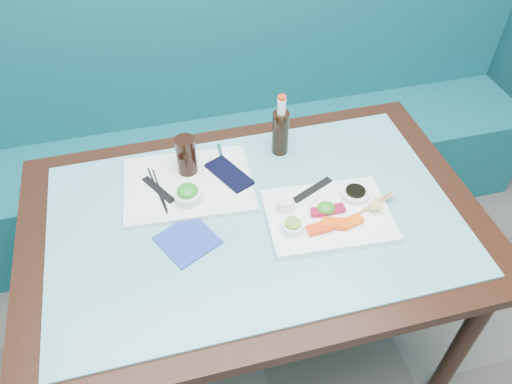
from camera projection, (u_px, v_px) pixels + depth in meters
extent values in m
cube|color=#0E535D|center=(215.00, 175.00, 2.41)|extent=(3.00, 0.55, 0.45)
cube|color=#0E535D|center=(199.00, 65.00, 2.22)|extent=(3.00, 0.12, 0.95)
cube|color=black|center=(254.00, 223.00, 1.53)|extent=(1.40, 0.90, 0.04)
cylinder|color=black|center=(462.00, 343.00, 1.66)|extent=(0.06, 0.06, 0.71)
cylinder|color=black|center=(77.00, 246.00, 1.94)|extent=(0.06, 0.06, 0.71)
cylinder|color=black|center=(372.00, 190.00, 2.16)|extent=(0.06, 0.06, 0.71)
cube|color=#58A4B0|center=(254.00, 218.00, 1.51)|extent=(1.22, 0.76, 0.01)
cube|color=white|center=(328.00, 216.00, 1.50)|extent=(0.39, 0.29, 0.02)
cube|color=#EF3709|center=(319.00, 228.00, 1.44)|extent=(0.07, 0.04, 0.02)
cube|color=#F14B09|center=(335.00, 224.00, 1.46)|extent=(0.08, 0.06, 0.02)
cube|color=#FE580A|center=(351.00, 222.00, 1.46)|extent=(0.07, 0.05, 0.02)
cube|color=maroon|center=(319.00, 212.00, 1.49)|extent=(0.05, 0.04, 0.02)
cube|color=maroon|center=(336.00, 209.00, 1.50)|extent=(0.05, 0.03, 0.02)
ellipsoid|color=#2F811D|center=(326.00, 208.00, 1.49)|extent=(0.07, 0.07, 0.03)
cylinder|color=white|center=(292.00, 227.00, 1.44)|extent=(0.07, 0.07, 0.03)
cylinder|color=#629730|center=(293.00, 223.00, 1.43)|extent=(0.06, 0.06, 0.01)
cylinder|color=white|center=(285.00, 205.00, 1.50)|extent=(0.07, 0.07, 0.02)
cylinder|color=#F4E1C8|center=(285.00, 201.00, 1.49)|extent=(0.05, 0.05, 0.01)
cylinder|color=white|center=(355.00, 194.00, 1.54)|extent=(0.09, 0.09, 0.02)
cylinder|color=black|center=(356.00, 191.00, 1.53)|extent=(0.08, 0.08, 0.01)
cone|color=#F9D676|center=(379.00, 206.00, 1.48)|extent=(0.06, 0.06, 0.05)
cube|color=black|center=(312.00, 190.00, 1.56)|extent=(0.15, 0.09, 0.00)
cylinder|color=tan|center=(365.00, 209.00, 1.50)|extent=(0.23, 0.10, 0.01)
cylinder|color=tan|center=(368.00, 209.00, 1.50)|extent=(0.21, 0.08, 0.01)
cube|color=white|center=(188.00, 184.00, 1.60)|extent=(0.43, 0.33, 0.02)
cube|color=white|center=(188.00, 183.00, 1.59)|extent=(0.39, 0.30, 0.00)
cylinder|color=white|center=(188.00, 196.00, 1.53)|extent=(0.10, 0.10, 0.03)
ellipsoid|color=#1D7F1E|center=(187.00, 191.00, 1.51)|extent=(0.07, 0.07, 0.03)
cylinder|color=black|center=(186.00, 156.00, 1.58)|extent=(0.07, 0.07, 0.13)
cube|color=black|center=(229.00, 174.00, 1.61)|extent=(0.14, 0.18, 0.01)
cylinder|color=silver|center=(221.00, 154.00, 1.68)|extent=(0.01, 0.10, 0.01)
cylinder|color=black|center=(157.00, 190.00, 1.57)|extent=(0.04, 0.22, 0.01)
cylinder|color=black|center=(160.00, 189.00, 1.57)|extent=(0.03, 0.19, 0.01)
cube|color=black|center=(158.00, 190.00, 1.57)|extent=(0.10, 0.14, 0.00)
cylinder|color=black|center=(280.00, 133.00, 1.67)|extent=(0.06, 0.06, 0.16)
cylinder|color=white|center=(282.00, 106.00, 1.59)|extent=(0.04, 0.04, 0.06)
cylinder|color=red|center=(282.00, 98.00, 1.57)|extent=(0.03, 0.03, 0.01)
cube|color=navy|center=(188.00, 240.00, 1.44)|extent=(0.20, 0.20, 0.01)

